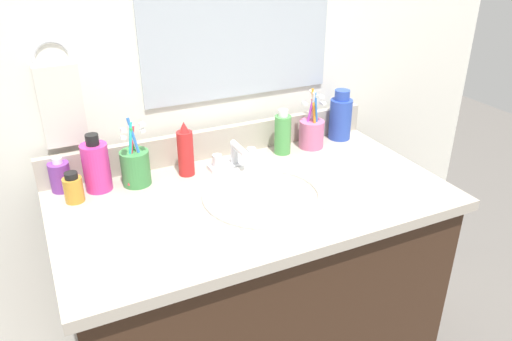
{
  "coord_description": "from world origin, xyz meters",
  "views": [
    {
      "loc": [
        -0.5,
        -1.05,
        1.39
      ],
      "look_at": [
        0.01,
        0.0,
        0.81
      ],
      "focal_mm": 35.03,
      "sensor_mm": 36.0,
      "label": 1
    }
  ],
  "objects_px": {
    "hand_towel": "(61,106)",
    "bottle_toner_green": "(283,134)",
    "bottle_soap_pink": "(96,166)",
    "bottle_cream_purple": "(60,176)",
    "cup_pink": "(312,132)",
    "bottle_oil_amber": "(73,188)",
    "cup_green": "(135,166)",
    "faucet": "(235,158)",
    "bottle_spray_red": "(186,151)",
    "bottle_shampoo_blue": "(340,117)"
  },
  "relations": [
    {
      "from": "faucet",
      "to": "bottle_cream_purple",
      "type": "height_order",
      "value": "bottle_cream_purple"
    },
    {
      "from": "hand_towel",
      "to": "bottle_toner_green",
      "type": "height_order",
      "value": "hand_towel"
    },
    {
      "from": "cup_green",
      "to": "cup_pink",
      "type": "height_order",
      "value": "cup_green"
    },
    {
      "from": "faucet",
      "to": "bottle_oil_amber",
      "type": "distance_m",
      "value": 0.46
    },
    {
      "from": "bottle_cream_purple",
      "to": "bottle_shampoo_blue",
      "type": "xyz_separation_m",
      "value": [
        0.88,
        -0.02,
        0.03
      ]
    },
    {
      "from": "bottle_oil_amber",
      "to": "hand_towel",
      "type": "bearing_deg",
      "value": 83.33
    },
    {
      "from": "bottle_soap_pink",
      "to": "cup_green",
      "type": "xyz_separation_m",
      "value": [
        0.1,
        -0.01,
        -0.02
      ]
    },
    {
      "from": "bottle_soap_pink",
      "to": "bottle_oil_amber",
      "type": "relative_size",
      "value": 1.95
    },
    {
      "from": "bottle_cream_purple",
      "to": "cup_pink",
      "type": "distance_m",
      "value": 0.76
    },
    {
      "from": "faucet",
      "to": "bottle_spray_red",
      "type": "relative_size",
      "value": 0.99
    },
    {
      "from": "hand_towel",
      "to": "cup_green",
      "type": "height_order",
      "value": "hand_towel"
    },
    {
      "from": "bottle_cream_purple",
      "to": "bottle_toner_green",
      "type": "bearing_deg",
      "value": -3.69
    },
    {
      "from": "faucet",
      "to": "bottle_toner_green",
      "type": "relative_size",
      "value": 1.12
    },
    {
      "from": "hand_towel",
      "to": "cup_pink",
      "type": "bearing_deg",
      "value": -7.16
    },
    {
      "from": "bottle_oil_amber",
      "to": "cup_green",
      "type": "distance_m",
      "value": 0.17
    },
    {
      "from": "bottle_soap_pink",
      "to": "bottle_spray_red",
      "type": "xyz_separation_m",
      "value": [
        0.24,
        -0.02,
        0.0
      ]
    },
    {
      "from": "bottle_shampoo_blue",
      "to": "cup_pink",
      "type": "xyz_separation_m",
      "value": [
        -0.12,
        -0.02,
        -0.02
      ]
    },
    {
      "from": "faucet",
      "to": "cup_green",
      "type": "height_order",
      "value": "cup_green"
    },
    {
      "from": "bottle_cream_purple",
      "to": "bottle_oil_amber",
      "type": "bearing_deg",
      "value": -73.02
    },
    {
      "from": "bottle_toner_green",
      "to": "cup_pink",
      "type": "xyz_separation_m",
      "value": [
        0.11,
        0.0,
        -0.01
      ]
    },
    {
      "from": "hand_towel",
      "to": "bottle_soap_pink",
      "type": "relative_size",
      "value": 1.37
    },
    {
      "from": "hand_towel",
      "to": "bottle_spray_red",
      "type": "relative_size",
      "value": 1.36
    },
    {
      "from": "bottle_cream_purple",
      "to": "hand_towel",
      "type": "bearing_deg",
      "value": 52.58
    },
    {
      "from": "hand_towel",
      "to": "bottle_shampoo_blue",
      "type": "relative_size",
      "value": 1.32
    },
    {
      "from": "faucet",
      "to": "bottle_cream_purple",
      "type": "relative_size",
      "value": 1.65
    },
    {
      "from": "faucet",
      "to": "bottle_toner_green",
      "type": "bearing_deg",
      "value": 9.74
    },
    {
      "from": "hand_towel",
      "to": "bottle_oil_amber",
      "type": "xyz_separation_m",
      "value": [
        -0.01,
        -0.13,
        -0.18
      ]
    },
    {
      "from": "cup_pink",
      "to": "bottle_cream_purple",
      "type": "bearing_deg",
      "value": 176.92
    },
    {
      "from": "faucet",
      "to": "bottle_spray_red",
      "type": "bearing_deg",
      "value": 173.25
    },
    {
      "from": "bottle_toner_green",
      "to": "cup_green",
      "type": "bearing_deg",
      "value": -178.8
    },
    {
      "from": "bottle_spray_red",
      "to": "cup_pink",
      "type": "distance_m",
      "value": 0.43
    },
    {
      "from": "bottle_toner_green",
      "to": "cup_green",
      "type": "height_order",
      "value": "cup_green"
    },
    {
      "from": "bottle_spray_red",
      "to": "cup_green",
      "type": "relative_size",
      "value": 0.83
    },
    {
      "from": "bottle_shampoo_blue",
      "to": "bottle_spray_red",
      "type": "relative_size",
      "value": 1.04
    },
    {
      "from": "bottle_soap_pink",
      "to": "bottle_toner_green",
      "type": "xyz_separation_m",
      "value": [
        0.56,
        -0.0,
        -0.0
      ]
    },
    {
      "from": "bottle_cream_purple",
      "to": "bottle_toner_green",
      "type": "distance_m",
      "value": 0.66
    },
    {
      "from": "bottle_soap_pink",
      "to": "bottle_oil_amber",
      "type": "xyz_separation_m",
      "value": [
        -0.07,
        -0.04,
        -0.03
      ]
    },
    {
      "from": "bottle_oil_amber",
      "to": "bottle_shampoo_blue",
      "type": "xyz_separation_m",
      "value": [
        0.86,
        0.06,
        0.04
      ]
    },
    {
      "from": "bottle_toner_green",
      "to": "cup_pink",
      "type": "distance_m",
      "value": 0.11
    },
    {
      "from": "bottle_spray_red",
      "to": "bottle_shampoo_blue",
      "type": "bearing_deg",
      "value": 3.73
    },
    {
      "from": "bottle_shampoo_blue",
      "to": "hand_towel",
      "type": "bearing_deg",
      "value": 175.33
    },
    {
      "from": "bottle_cream_purple",
      "to": "bottle_oil_amber",
      "type": "xyz_separation_m",
      "value": [
        0.02,
        -0.08,
        -0.01
      ]
    },
    {
      "from": "bottle_oil_amber",
      "to": "cup_green",
      "type": "relative_size",
      "value": 0.42
    },
    {
      "from": "bottle_cream_purple",
      "to": "bottle_soap_pink",
      "type": "relative_size",
      "value": 0.6
    },
    {
      "from": "faucet",
      "to": "hand_towel",
      "type": "bearing_deg",
      "value": 164.59
    },
    {
      "from": "bottle_cream_purple",
      "to": "bottle_soap_pink",
      "type": "distance_m",
      "value": 0.1
    },
    {
      "from": "hand_towel",
      "to": "bottle_toner_green",
      "type": "distance_m",
      "value": 0.64
    },
    {
      "from": "bottle_oil_amber",
      "to": "bottle_spray_red",
      "type": "xyz_separation_m",
      "value": [
        0.31,
        0.02,
        0.04
      ]
    },
    {
      "from": "bottle_toner_green",
      "to": "bottle_soap_pink",
      "type": "bearing_deg",
      "value": 179.53
    },
    {
      "from": "hand_towel",
      "to": "bottle_spray_red",
      "type": "xyz_separation_m",
      "value": [
        0.3,
        -0.1,
        -0.15
      ]
    }
  ]
}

